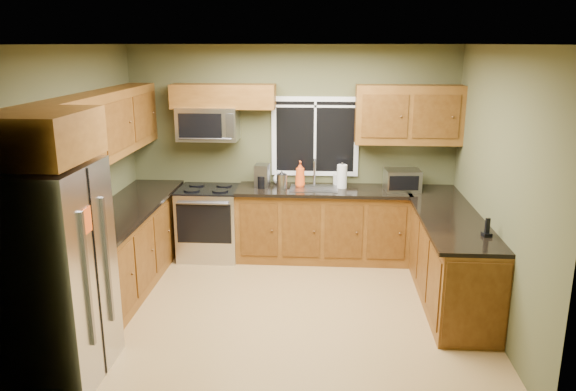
# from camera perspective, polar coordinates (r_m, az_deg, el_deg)

# --- Properties ---
(floor) EXTENTS (4.20, 4.20, 0.00)m
(floor) POSITION_cam_1_polar(r_m,az_deg,el_deg) (6.03, -0.72, -11.48)
(floor) COLOR #9C7744
(floor) RESTS_ON ground
(ceiling) EXTENTS (4.20, 4.20, 0.00)m
(ceiling) POSITION_cam_1_polar(r_m,az_deg,el_deg) (5.39, -0.81, 15.11)
(ceiling) COLOR white
(ceiling) RESTS_ON back_wall
(back_wall) EXTENTS (4.20, 0.00, 4.20)m
(back_wall) POSITION_cam_1_polar(r_m,az_deg,el_deg) (7.31, 0.39, 4.49)
(back_wall) COLOR #4B4C2C
(back_wall) RESTS_ON ground
(front_wall) EXTENTS (4.20, 0.00, 4.20)m
(front_wall) POSITION_cam_1_polar(r_m,az_deg,el_deg) (3.85, -2.97, -5.49)
(front_wall) COLOR #4B4C2C
(front_wall) RESTS_ON ground
(left_wall) EXTENTS (0.00, 3.60, 3.60)m
(left_wall) POSITION_cam_1_polar(r_m,az_deg,el_deg) (6.10, -20.84, 1.32)
(left_wall) COLOR #4B4C2C
(left_wall) RESTS_ON ground
(right_wall) EXTENTS (0.00, 3.60, 3.60)m
(right_wall) POSITION_cam_1_polar(r_m,az_deg,el_deg) (5.78, 20.45, 0.64)
(right_wall) COLOR #4B4C2C
(right_wall) RESTS_ON ground
(window) EXTENTS (1.12, 0.03, 1.02)m
(window) POSITION_cam_1_polar(r_m,az_deg,el_deg) (7.25, 2.77, 6.01)
(window) COLOR white
(window) RESTS_ON back_wall
(base_cabinets_left) EXTENTS (0.60, 2.65, 0.90)m
(base_cabinets_left) POSITION_cam_1_polar(r_m,az_deg,el_deg) (6.66, -16.08, -5.25)
(base_cabinets_left) COLOR brown
(base_cabinets_left) RESTS_ON ground
(countertop_left) EXTENTS (0.65, 2.65, 0.04)m
(countertop_left) POSITION_cam_1_polar(r_m,az_deg,el_deg) (6.51, -16.18, -1.38)
(countertop_left) COLOR black
(countertop_left) RESTS_ON base_cabinets_left
(base_cabinets_back) EXTENTS (2.17, 0.60, 0.90)m
(base_cabinets_back) POSITION_cam_1_polar(r_m,az_deg,el_deg) (7.23, 3.52, -3.02)
(base_cabinets_back) COLOR brown
(base_cabinets_back) RESTS_ON ground
(countertop_back) EXTENTS (2.17, 0.65, 0.04)m
(countertop_back) POSITION_cam_1_polar(r_m,az_deg,el_deg) (7.08, 3.58, 0.53)
(countertop_back) COLOR black
(countertop_back) RESTS_ON base_cabinets_back
(base_cabinets_peninsula) EXTENTS (0.60, 2.52, 0.90)m
(base_cabinets_peninsula) POSITION_cam_1_polar(r_m,az_deg,el_deg) (6.48, 15.85, -5.82)
(base_cabinets_peninsula) COLOR brown
(base_cabinets_peninsula) RESTS_ON ground
(countertop_peninsula) EXTENTS (0.65, 2.50, 0.04)m
(countertop_peninsula) POSITION_cam_1_polar(r_m,az_deg,el_deg) (6.33, 15.92, -1.82)
(countertop_peninsula) COLOR black
(countertop_peninsula) RESTS_ON base_cabinets_peninsula
(upper_cabinets_left) EXTENTS (0.33, 2.65, 0.72)m
(upper_cabinets_left) POSITION_cam_1_polar(r_m,az_deg,el_deg) (6.37, -18.16, 6.79)
(upper_cabinets_left) COLOR brown
(upper_cabinets_left) RESTS_ON left_wall
(upper_cabinets_back_left) EXTENTS (1.30, 0.33, 0.30)m
(upper_cabinets_back_left) POSITION_cam_1_polar(r_m,az_deg,el_deg) (7.16, -6.59, 9.98)
(upper_cabinets_back_left) COLOR brown
(upper_cabinets_back_left) RESTS_ON back_wall
(upper_cabinets_back_right) EXTENTS (1.30, 0.33, 0.72)m
(upper_cabinets_back_right) POSITION_cam_1_polar(r_m,az_deg,el_deg) (7.13, 12.14, 8.03)
(upper_cabinets_back_right) COLOR brown
(upper_cabinets_back_right) RESTS_ON back_wall
(upper_cabinet_over_fridge) EXTENTS (0.72, 0.90, 0.38)m
(upper_cabinet_over_fridge) POSITION_cam_1_polar(r_m,az_deg,el_deg) (4.67, -24.11, 5.53)
(upper_cabinet_over_fridge) COLOR brown
(upper_cabinet_over_fridge) RESTS_ON left_wall
(refrigerator) EXTENTS (0.74, 0.90, 1.80)m
(refrigerator) POSITION_cam_1_polar(r_m,az_deg,el_deg) (4.96, -22.69, -7.41)
(refrigerator) COLOR #B7B7BC
(refrigerator) RESTS_ON ground
(range) EXTENTS (0.76, 0.69, 0.94)m
(range) POSITION_cam_1_polar(r_m,az_deg,el_deg) (7.35, -7.98, -2.69)
(range) COLOR #B7B7BC
(range) RESTS_ON ground
(microwave) EXTENTS (0.76, 0.41, 0.42)m
(microwave) POSITION_cam_1_polar(r_m,az_deg,el_deg) (7.20, -8.13, 7.24)
(microwave) COLOR #B7B7BC
(microwave) RESTS_ON back_wall
(sink) EXTENTS (0.60, 0.42, 0.36)m
(sink) POSITION_cam_1_polar(r_m,az_deg,el_deg) (7.09, 2.65, 0.84)
(sink) COLOR slate
(sink) RESTS_ON countertop_back
(toaster_oven) EXTENTS (0.45, 0.37, 0.26)m
(toaster_oven) POSITION_cam_1_polar(r_m,az_deg,el_deg) (7.09, 11.53, 1.55)
(toaster_oven) COLOR #B7B7BC
(toaster_oven) RESTS_ON countertop_back
(coffee_maker) EXTENTS (0.19, 0.24, 0.29)m
(coffee_maker) POSITION_cam_1_polar(r_m,az_deg,el_deg) (7.14, -2.65, 1.95)
(coffee_maker) COLOR slate
(coffee_maker) RESTS_ON countertop_back
(kettle) EXTENTS (0.17, 0.17, 0.24)m
(kettle) POSITION_cam_1_polar(r_m,az_deg,el_deg) (7.01, -0.64, 1.50)
(kettle) COLOR #B7B7BC
(kettle) RESTS_ON countertop_back
(paper_towel_roll) EXTENTS (0.15, 0.15, 0.33)m
(paper_towel_roll) POSITION_cam_1_polar(r_m,az_deg,el_deg) (7.11, 5.50, 1.95)
(paper_towel_roll) COLOR white
(paper_towel_roll) RESTS_ON countertop_back
(soap_bottle_a) EXTENTS (0.16, 0.16, 0.33)m
(soap_bottle_a) POSITION_cam_1_polar(r_m,az_deg,el_deg) (7.14, 1.24, 2.22)
(soap_bottle_a) COLOR #EE5116
(soap_bottle_a) RESTS_ON countertop_back
(soap_bottle_b) EXTENTS (0.12, 0.12, 0.20)m
(soap_bottle_b) POSITION_cam_1_polar(r_m,az_deg,el_deg) (7.27, 5.08, 1.88)
(soap_bottle_b) COLOR white
(soap_bottle_b) RESTS_ON countertop_back
(soap_bottle_c) EXTENTS (0.16, 0.16, 0.18)m
(soap_bottle_c) POSITION_cam_1_polar(r_m,az_deg,el_deg) (7.30, -1.01, 1.88)
(soap_bottle_c) COLOR white
(soap_bottle_c) RESTS_ON countertop_back
(cordless_phone) EXTENTS (0.09, 0.09, 0.18)m
(cordless_phone) POSITION_cam_1_polar(r_m,az_deg,el_deg) (5.64, 19.56, -3.40)
(cordless_phone) COLOR black
(cordless_phone) RESTS_ON countertop_peninsula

